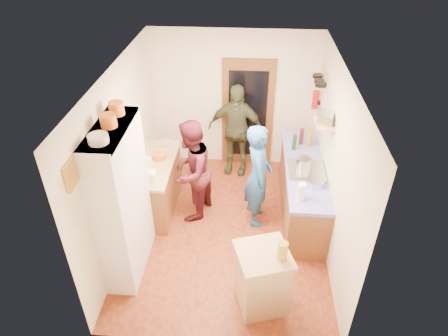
# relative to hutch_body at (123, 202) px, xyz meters

# --- Properties ---
(floor) EXTENTS (3.00, 4.00, 0.02)m
(floor) POSITION_rel_hutch_body_xyz_m (1.30, 0.80, -1.11)
(floor) COLOR maroon
(floor) RESTS_ON ground
(ceiling) EXTENTS (3.00, 4.00, 0.02)m
(ceiling) POSITION_rel_hutch_body_xyz_m (1.30, 0.80, 1.51)
(ceiling) COLOR silver
(ceiling) RESTS_ON ground
(wall_back) EXTENTS (3.00, 0.02, 2.60)m
(wall_back) POSITION_rel_hutch_body_xyz_m (1.30, 2.81, 0.20)
(wall_back) COLOR silver
(wall_back) RESTS_ON ground
(wall_front) EXTENTS (3.00, 0.02, 2.60)m
(wall_front) POSITION_rel_hutch_body_xyz_m (1.30, -1.21, 0.20)
(wall_front) COLOR silver
(wall_front) RESTS_ON ground
(wall_left) EXTENTS (0.02, 4.00, 2.60)m
(wall_left) POSITION_rel_hutch_body_xyz_m (-0.21, 0.80, 0.20)
(wall_left) COLOR silver
(wall_left) RESTS_ON ground
(wall_right) EXTENTS (0.02, 4.00, 2.60)m
(wall_right) POSITION_rel_hutch_body_xyz_m (2.81, 0.80, 0.20)
(wall_right) COLOR silver
(wall_right) RESTS_ON ground
(door_frame) EXTENTS (0.95, 0.06, 2.10)m
(door_frame) POSITION_rel_hutch_body_xyz_m (1.55, 2.77, -0.05)
(door_frame) COLOR brown
(door_frame) RESTS_ON ground
(door_glass) EXTENTS (0.70, 0.02, 1.70)m
(door_glass) POSITION_rel_hutch_body_xyz_m (1.55, 2.74, -0.05)
(door_glass) COLOR black
(door_glass) RESTS_ON door_frame
(hutch_body) EXTENTS (0.40, 1.20, 2.20)m
(hutch_body) POSITION_rel_hutch_body_xyz_m (0.00, 0.00, 0.00)
(hutch_body) COLOR silver
(hutch_body) RESTS_ON ground
(hutch_top_shelf) EXTENTS (0.40, 1.14, 0.04)m
(hutch_top_shelf) POSITION_rel_hutch_body_xyz_m (0.00, 0.00, 1.08)
(hutch_top_shelf) COLOR silver
(hutch_top_shelf) RESTS_ON hutch_body
(plate_stack) EXTENTS (0.22, 0.22, 0.09)m
(plate_stack) POSITION_rel_hutch_body_xyz_m (0.00, -0.35, 1.15)
(plate_stack) COLOR white
(plate_stack) RESTS_ON hutch_top_shelf
(orange_pot_a) EXTENTS (0.19, 0.19, 0.15)m
(orange_pot_a) POSITION_rel_hutch_body_xyz_m (0.00, 0.02, 1.18)
(orange_pot_a) COLOR orange
(orange_pot_a) RESTS_ON hutch_top_shelf
(orange_pot_b) EXTENTS (0.18, 0.18, 0.16)m
(orange_pot_b) POSITION_rel_hutch_body_xyz_m (0.00, 0.33, 1.18)
(orange_pot_b) COLOR orange
(orange_pot_b) RESTS_ON hutch_top_shelf
(left_counter_base) EXTENTS (0.60, 1.40, 0.85)m
(left_counter_base) POSITION_rel_hutch_body_xyz_m (0.10, 1.25, -0.68)
(left_counter_base) COLOR brown
(left_counter_base) RESTS_ON ground
(left_counter_top) EXTENTS (0.64, 1.44, 0.05)m
(left_counter_top) POSITION_rel_hutch_body_xyz_m (0.10, 1.25, -0.23)
(left_counter_top) COLOR tan
(left_counter_top) RESTS_ON left_counter_base
(toaster) EXTENTS (0.27, 0.20, 0.18)m
(toaster) POSITION_rel_hutch_body_xyz_m (0.15, 0.72, -0.11)
(toaster) COLOR white
(toaster) RESTS_ON left_counter_top
(kettle) EXTENTS (0.20, 0.20, 0.19)m
(kettle) POSITION_rel_hutch_body_xyz_m (0.05, 1.07, -0.11)
(kettle) COLOR white
(kettle) RESTS_ON left_counter_top
(orange_bowl) EXTENTS (0.25, 0.25, 0.09)m
(orange_bowl) POSITION_rel_hutch_body_xyz_m (0.18, 1.37, -0.15)
(orange_bowl) COLOR orange
(orange_bowl) RESTS_ON left_counter_top
(chopping_board) EXTENTS (0.35, 0.29, 0.02)m
(chopping_board) POSITION_rel_hutch_body_xyz_m (0.12, 1.83, -0.19)
(chopping_board) COLOR tan
(chopping_board) RESTS_ON left_counter_top
(right_counter_base) EXTENTS (0.60, 2.20, 0.84)m
(right_counter_base) POSITION_rel_hutch_body_xyz_m (2.50, 1.30, -0.68)
(right_counter_base) COLOR brown
(right_counter_base) RESTS_ON ground
(right_counter_top) EXTENTS (0.62, 2.22, 0.06)m
(right_counter_top) POSITION_rel_hutch_body_xyz_m (2.50, 1.30, -0.23)
(right_counter_top) COLOR #0F0FB6
(right_counter_top) RESTS_ON right_counter_base
(hob) EXTENTS (0.55, 0.58, 0.04)m
(hob) POSITION_rel_hutch_body_xyz_m (2.50, 1.18, -0.18)
(hob) COLOR silver
(hob) RESTS_ON right_counter_top
(pot_on_hob) EXTENTS (0.22, 0.22, 0.14)m
(pot_on_hob) POSITION_rel_hutch_body_xyz_m (2.45, 1.27, -0.09)
(pot_on_hob) COLOR silver
(pot_on_hob) RESTS_ON hob
(bottle_a) EXTENTS (0.07, 0.07, 0.27)m
(bottle_a) POSITION_rel_hutch_body_xyz_m (2.35, 1.82, -0.07)
(bottle_a) COLOR #143F14
(bottle_a) RESTS_ON right_counter_top
(bottle_b) EXTENTS (0.08, 0.08, 0.28)m
(bottle_b) POSITION_rel_hutch_body_xyz_m (2.48, 2.02, -0.06)
(bottle_b) COLOR #591419
(bottle_b) RESTS_ON right_counter_top
(bottle_c) EXTENTS (0.10, 0.10, 0.32)m
(bottle_c) POSITION_rel_hutch_body_xyz_m (2.61, 1.96, -0.04)
(bottle_c) COLOR olive
(bottle_c) RESTS_ON right_counter_top
(paper_towel) EXTENTS (0.15, 0.15, 0.25)m
(paper_towel) POSITION_rel_hutch_body_xyz_m (2.35, 0.49, -0.07)
(paper_towel) COLOR white
(paper_towel) RESTS_ON right_counter_top
(mixing_bowl) EXTENTS (0.27, 0.27, 0.09)m
(mixing_bowl) POSITION_rel_hutch_body_xyz_m (2.60, 0.82, -0.15)
(mixing_bowl) COLOR silver
(mixing_bowl) RESTS_ON right_counter_top
(island_base) EXTENTS (0.69, 0.69, 0.86)m
(island_base) POSITION_rel_hutch_body_xyz_m (1.84, -0.59, -0.67)
(island_base) COLOR tan
(island_base) RESTS_ON ground
(island_top) EXTENTS (0.78, 0.78, 0.05)m
(island_top) POSITION_rel_hutch_body_xyz_m (1.84, -0.59, -0.22)
(island_top) COLOR tan
(island_top) RESTS_ON island_base
(cutting_board) EXTENTS (0.42, 0.37, 0.02)m
(cutting_board) POSITION_rel_hutch_body_xyz_m (1.77, -0.55, -0.21)
(cutting_board) COLOR white
(cutting_board) RESTS_ON island_top
(oil_jar) EXTENTS (0.15, 0.15, 0.24)m
(oil_jar) POSITION_rel_hutch_body_xyz_m (2.04, -0.65, -0.07)
(oil_jar) COLOR #AD9E2D
(oil_jar) RESTS_ON island_top
(pan_rail) EXTENTS (0.02, 0.65, 0.02)m
(pan_rail) POSITION_rel_hutch_body_xyz_m (2.76, 2.33, 0.95)
(pan_rail) COLOR silver
(pan_rail) RESTS_ON wall_right
(pan_hang_a) EXTENTS (0.18, 0.18, 0.05)m
(pan_hang_a) POSITION_rel_hutch_body_xyz_m (2.70, 2.15, 0.82)
(pan_hang_a) COLOR black
(pan_hang_a) RESTS_ON pan_rail
(pan_hang_b) EXTENTS (0.16, 0.16, 0.05)m
(pan_hang_b) POSITION_rel_hutch_body_xyz_m (2.70, 2.35, 0.80)
(pan_hang_b) COLOR black
(pan_hang_b) RESTS_ON pan_rail
(pan_hang_c) EXTENTS (0.17, 0.17, 0.05)m
(pan_hang_c) POSITION_rel_hutch_body_xyz_m (2.70, 2.55, 0.81)
(pan_hang_c) COLOR black
(pan_hang_c) RESTS_ON pan_rail
(wall_shelf) EXTENTS (0.26, 0.42, 0.03)m
(wall_shelf) POSITION_rel_hutch_body_xyz_m (2.67, 1.25, 0.60)
(wall_shelf) COLOR tan
(wall_shelf) RESTS_ON wall_right
(radio) EXTENTS (0.27, 0.34, 0.15)m
(radio) POSITION_rel_hutch_body_xyz_m (2.67, 1.25, 0.69)
(radio) COLOR silver
(radio) RESTS_ON wall_shelf
(ext_bracket) EXTENTS (0.06, 0.10, 0.04)m
(ext_bracket) POSITION_rel_hutch_body_xyz_m (2.77, 2.50, 0.35)
(ext_bracket) COLOR black
(ext_bracket) RESTS_ON wall_right
(fire_extinguisher) EXTENTS (0.11, 0.11, 0.32)m
(fire_extinguisher) POSITION_rel_hutch_body_xyz_m (2.71, 2.50, 0.40)
(fire_extinguisher) COLOR red
(fire_extinguisher) RESTS_ON wall_right
(picture_frame) EXTENTS (0.03, 0.25, 0.30)m
(picture_frame) POSITION_rel_hutch_body_xyz_m (-0.18, -0.75, 0.95)
(picture_frame) COLOR gold
(picture_frame) RESTS_ON wall_left
(person_hob) EXTENTS (0.45, 0.65, 1.71)m
(person_hob) POSITION_rel_hutch_body_xyz_m (1.80, 1.05, -0.24)
(person_hob) COLOR #225392
(person_hob) RESTS_ON ground
(person_left) EXTENTS (0.86, 0.98, 1.71)m
(person_left) POSITION_rel_hutch_body_xyz_m (0.77, 1.15, -0.25)
(person_left) COLOR #45151D
(person_left) RESTS_ON ground
(person_back) EXTENTS (1.08, 0.58, 1.76)m
(person_back) POSITION_rel_hutch_body_xyz_m (1.36, 2.45, -0.22)
(person_back) COLOR #353C24
(person_back) RESTS_ON ground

